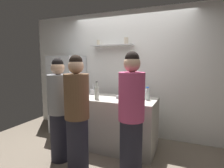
# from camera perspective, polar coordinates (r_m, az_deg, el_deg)

# --- Properties ---
(ground_plane) EXTENTS (5.28, 5.28, 0.00)m
(ground_plane) POSITION_cam_1_polar(r_m,az_deg,el_deg) (3.11, -2.23, -22.91)
(ground_plane) COLOR #726656
(back_wall_assembly) EXTENTS (4.80, 0.32, 2.60)m
(back_wall_assembly) POSITION_cam_1_polar(r_m,az_deg,el_deg) (3.87, 5.55, 3.29)
(back_wall_assembly) COLOR white
(back_wall_assembly) RESTS_ON ground
(refrigerator) EXTENTS (0.60, 0.69, 1.67)m
(refrigerator) POSITION_cam_1_polar(r_m,az_deg,el_deg) (4.17, -13.77, -3.06)
(refrigerator) COLOR silver
(refrigerator) RESTS_ON ground
(counter) EXTENTS (1.56, 0.72, 0.91)m
(counter) POSITION_cam_1_polar(r_m,az_deg,el_deg) (3.36, -0.00, -12.03)
(counter) COLOR #B7B2A8
(counter) RESTS_ON ground
(baking_pan) EXTENTS (0.34, 0.24, 0.05)m
(baking_pan) POSITION_cam_1_polar(r_m,az_deg,el_deg) (3.22, 4.86, -4.05)
(baking_pan) COLOR gray
(baking_pan) RESTS_ON counter
(utensil_holder) EXTENTS (0.11, 0.11, 0.22)m
(utensil_holder) POSITION_cam_1_polar(r_m,az_deg,el_deg) (3.61, -6.03, -2.41)
(utensil_holder) COLOR #B2B2B7
(utensil_holder) RESTS_ON counter
(wine_bottle_pale_glass) EXTENTS (0.07, 0.07, 0.31)m
(wine_bottle_pale_glass) POSITION_cam_1_polar(r_m,az_deg,el_deg) (3.12, -4.84, -2.68)
(wine_bottle_pale_glass) COLOR #B2BFB2
(wine_bottle_pale_glass) RESTS_ON counter
(wine_bottle_dark_glass) EXTENTS (0.07, 0.07, 0.29)m
(wine_bottle_dark_glass) POSITION_cam_1_polar(r_m,az_deg,el_deg) (2.94, 6.10, -3.47)
(wine_bottle_dark_glass) COLOR black
(wine_bottle_dark_glass) RESTS_ON counter
(water_bottle_plastic) EXTENTS (0.08, 0.08, 0.22)m
(water_bottle_plastic) POSITION_cam_1_polar(r_m,az_deg,el_deg) (3.12, 11.06, -3.13)
(water_bottle_plastic) COLOR silver
(water_bottle_plastic) RESTS_ON counter
(person_grey_hoodie) EXTENTS (0.34, 0.34, 1.61)m
(person_grey_hoodie) POSITION_cam_1_polar(r_m,az_deg,el_deg) (2.96, -16.24, -8.19)
(person_grey_hoodie) COLOR #262633
(person_grey_hoodie) RESTS_ON ground
(person_pink_top) EXTENTS (0.34, 0.34, 1.68)m
(person_pink_top) POSITION_cam_1_polar(r_m,az_deg,el_deg) (2.42, 6.08, -10.31)
(person_pink_top) COLOR #262633
(person_pink_top) RESTS_ON ground
(person_brown_jacket) EXTENTS (0.34, 0.34, 1.65)m
(person_brown_jacket) POSITION_cam_1_polar(r_m,az_deg,el_deg) (2.59, -10.94, -9.71)
(person_brown_jacket) COLOR #262633
(person_brown_jacket) RESTS_ON ground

